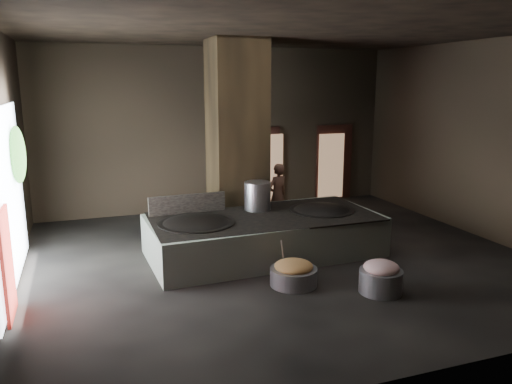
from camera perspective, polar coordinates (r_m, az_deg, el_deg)
name	(u,v)px	position (r m, az deg, el deg)	size (l,w,h in m)	color
floor	(279,260)	(10.42, 2.65, -7.75)	(10.00, 9.00, 0.10)	black
ceiling	(281,27)	(9.84, 2.93, 18.29)	(10.00, 9.00, 0.10)	black
back_wall	(219,129)	(14.16, -4.24, 7.14)	(10.00, 0.10, 4.50)	black
front_wall	(432,199)	(5.97, 19.49, -0.74)	(10.00, 0.10, 4.50)	black
right_wall	(483,140)	(12.66, 24.55, 5.45)	(0.10, 9.00, 4.50)	black
pillar	(237,140)	(11.55, -2.19, 5.98)	(1.20, 1.20, 4.50)	black
hearth_platform	(264,235)	(10.49, 0.92, -4.95)	(4.73, 2.26, 0.82)	silver
platform_cap	(264,217)	(10.37, 0.93, -2.82)	(4.63, 2.22, 0.03)	black
wok_left	(196,227)	(9.95, -6.85, -3.96)	(1.49, 1.49, 0.41)	black
wok_left_rim	(196,223)	(9.93, -6.86, -3.57)	(1.52, 1.52, 0.05)	black
wok_right	(321,213)	(10.96, 7.47, -2.44)	(1.39, 1.39, 0.39)	black
wok_right_rim	(321,210)	(10.94, 7.48, -2.09)	(1.42, 1.42, 0.05)	black
stock_pot	(257,196)	(10.81, 0.16, -0.47)	(0.58, 0.58, 0.62)	#B7B8BF
splash_guard	(187,204)	(10.63, -7.84, -1.36)	(1.64, 0.06, 0.41)	black
cook	(278,195)	(12.45, 2.48, -0.35)	(0.58, 0.37, 1.59)	#8D5B48
veg_basin	(294,276)	(9.04, 4.31, -9.60)	(0.84, 0.84, 0.31)	gray
veg_fill	(294,266)	(8.97, 4.33, -8.45)	(0.69, 0.69, 0.21)	olive
ladle	(283,254)	(8.97, 3.08, -7.06)	(0.02, 0.02, 0.67)	#B7B8BF
meat_basin	(381,281)	(8.96, 14.06, -9.85)	(0.74, 0.74, 0.41)	gray
meat_fill	(381,267)	(8.87, 14.14, -8.36)	(0.61, 0.61, 0.23)	#BD7176
doorway_near	(260,168)	(14.58, 0.50, 2.76)	(1.18, 0.08, 2.38)	black
doorway_near_glow	(269,169)	(14.63, 1.48, 2.60)	(0.87, 0.04, 2.06)	#8C6647
doorway_far	(334,164)	(15.55, 8.85, 3.22)	(1.18, 0.08, 2.38)	black
doorway_far_glow	(331,166)	(15.40, 8.57, 2.96)	(0.83, 0.04, 1.97)	#8C6647
left_opening	(8,198)	(9.54, -26.51, -0.64)	(0.04, 4.20, 3.10)	white
pavilion_sliver	(7,265)	(8.48, -26.55, -7.43)	(0.05, 0.90, 1.70)	maroon
tree_silhouette	(17,155)	(10.50, -25.60, 3.87)	(0.28, 1.10, 1.10)	#194714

